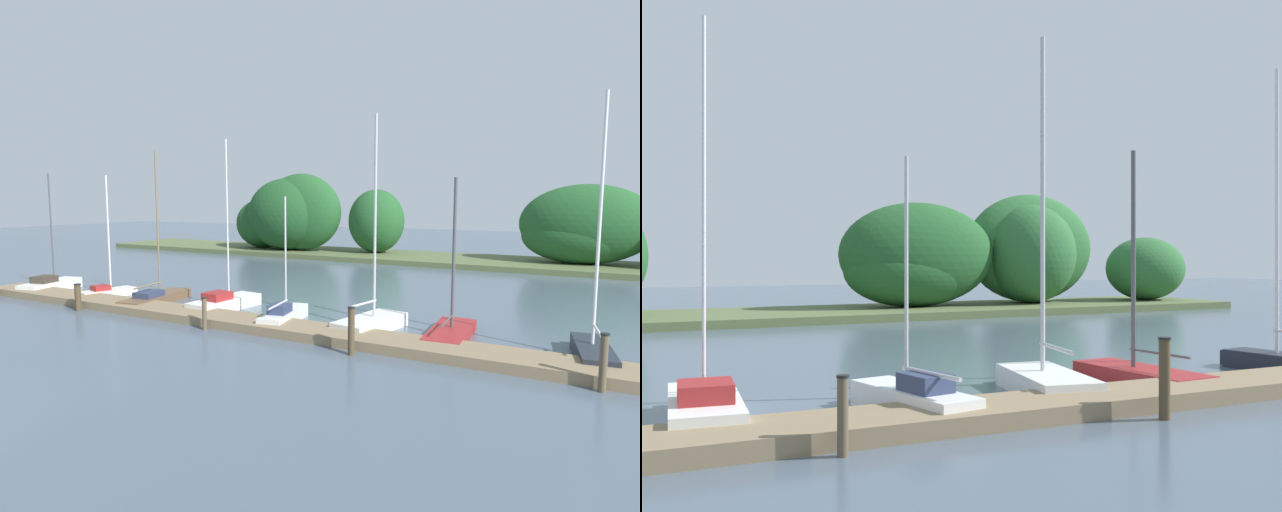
{
  "view_description": "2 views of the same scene",
  "coord_description": "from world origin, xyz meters",
  "views": [
    {
      "loc": [
        13.28,
        -4.53,
        4.99
      ],
      "look_at": [
        3.29,
        13.74,
        2.68
      ],
      "focal_mm": 28.53,
      "sensor_mm": 36.0,
      "label": 1
    },
    {
      "loc": [
        -3.22,
        -1.02,
        3.12
      ],
      "look_at": [
        3.92,
        13.46,
        3.14
      ],
      "focal_mm": 41.5,
      "sensor_mm": 36.0,
      "label": 2
    }
  ],
  "objects": [
    {
      "name": "sailboat_3",
      "position": [
        -1.45,
        13.47,
        0.36
      ],
      "size": [
        1.55,
        4.01,
        7.68
      ],
      "rotation": [
        0.0,
        0.0,
        1.49
      ],
      "color": "white",
      "rests_on": "ground"
    },
    {
      "name": "mooring_piling_3",
      "position": [
        6.51,
        9.95,
        0.8
      ],
      "size": [
        0.25,
        0.25,
        1.58
      ],
      "color": "#4C3D28",
      "rests_on": "ground"
    },
    {
      "name": "sailboat_7",
      "position": [
        13.35,
        13.1,
        0.43
      ],
      "size": [
        1.43,
        3.57,
        8.23
      ],
      "rotation": [
        0.0,
        0.0,
        1.71
      ],
      "color": "#232833",
      "rests_on": "ground"
    },
    {
      "name": "far_shore",
      "position": [
        3.78,
        35.9,
        2.93
      ],
      "size": [
        62.25,
        8.0,
        7.31
      ],
      "color": "#56663D",
      "rests_on": "ground"
    },
    {
      "name": "dock_pier",
      "position": [
        0.0,
        11.27,
        0.17
      ],
      "size": [
        29.98,
        1.8,
        0.35
      ],
      "color": "#847051",
      "rests_on": "ground"
    },
    {
      "name": "sailboat_6",
      "position": [
        8.82,
        13.57,
        0.28
      ],
      "size": [
        1.55,
        4.07,
        5.78
      ],
      "rotation": [
        0.0,
        0.0,
        1.63
      ],
      "color": "maroon",
      "rests_on": "ground"
    },
    {
      "name": "mooring_piling_2",
      "position": [
        0.2,
        10.13,
        0.64
      ],
      "size": [
        0.2,
        0.2,
        1.27
      ],
      "color": "brown",
      "rests_on": "ground"
    },
    {
      "name": "sailboat_5",
      "position": [
        5.88,
        13.22,
        0.39
      ],
      "size": [
        1.99,
        3.72,
        8.15
      ],
      "rotation": [
        0.0,
        0.0,
        1.37
      ],
      "color": "white",
      "rests_on": "ground"
    },
    {
      "name": "sailboat_4",
      "position": [
        2.32,
        12.51,
        0.35
      ],
      "size": [
        1.59,
        3.66,
        5.12
      ],
      "rotation": [
        0.0,
        0.0,
        1.77
      ],
      "color": "white",
      "rests_on": "ground"
    }
  ]
}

